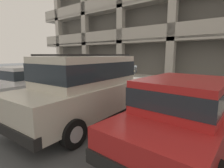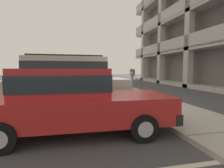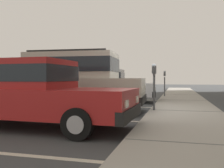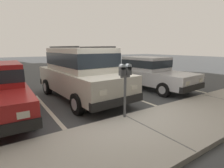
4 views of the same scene
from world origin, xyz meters
The scene contains 8 objects.
ground_plane centered at (0.00, 0.00, -0.05)m, with size 80.00×80.00×0.10m.
sidewalk centered at (0.00, 1.30, 0.06)m, with size 40.00×2.20×0.12m.
parking_stall_lines centered at (1.62, -1.40, 0.00)m, with size 13.08×4.80×0.01m.
silver_suv centered at (0.15, -2.36, 1.09)m, with size 2.20×4.88×2.03m.
red_sedan centered at (-3.42, -2.24, 0.82)m, with size 2.11×4.61×1.54m.
dark_hatchback centered at (2.99, -2.15, 0.82)m, with size 1.92×4.52×1.54m.
parking_meter_near centered at (0.08, 0.35, 1.20)m, with size 0.35×0.12×1.45m.
parking_meter_far centered at (-6.40, 0.37, 1.07)m, with size 0.15×0.12×1.44m.
Camera 3 is at (8.03, 1.05, 1.12)m, focal length 40.00 mm.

